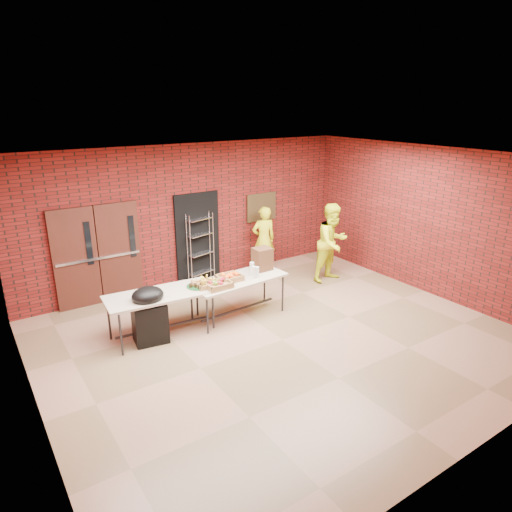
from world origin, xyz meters
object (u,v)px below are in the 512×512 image
(covered_grill, at_px, (149,315))
(volunteer_man, at_px, (332,243))
(wire_rack, at_px, (201,248))
(coffee_dispenser, at_px, (262,259))
(table_right, at_px, (238,282))
(volunteer_woman, at_px, (264,239))
(table_left, at_px, (161,297))

(covered_grill, distance_m, volunteer_man, 4.73)
(wire_rack, relative_size, coffee_dispenser, 3.60)
(volunteer_man, bearing_deg, table_right, -176.51)
(wire_rack, relative_size, volunteer_woman, 1.00)
(wire_rack, xyz_separation_m, volunteer_woman, (1.62, -0.24, -0.00))
(coffee_dispenser, bearing_deg, table_left, -179.58)
(table_left, height_order, volunteer_man, volunteer_man)
(wire_rack, xyz_separation_m, coffee_dispenser, (0.44, -1.89, 0.20))
(table_left, height_order, coffee_dispenser, coffee_dispenser)
(table_right, distance_m, volunteer_man, 2.90)
(table_left, distance_m, volunteer_man, 4.41)
(volunteer_woman, bearing_deg, wire_rack, 4.01)
(table_left, bearing_deg, volunteer_woman, 30.96)
(table_right, xyz_separation_m, coffee_dispenser, (0.68, 0.15, 0.30))
(coffee_dispenser, relative_size, volunteer_woman, 0.28)
(table_right, height_order, coffee_dispenser, coffee_dispenser)
(wire_rack, xyz_separation_m, table_left, (-1.78, -1.91, -0.09))
(table_right, relative_size, covered_grill, 1.91)
(wire_rack, distance_m, table_left, 2.61)
(table_right, distance_m, coffee_dispenser, 0.75)
(coffee_dispenser, relative_size, volunteer_man, 0.25)
(table_right, xyz_separation_m, covered_grill, (-1.83, -0.00, -0.21))
(volunteer_woman, height_order, volunteer_man, volunteer_man)
(volunteer_woman, relative_size, volunteer_man, 0.89)
(table_left, distance_m, covered_grill, 0.39)
(covered_grill, bearing_deg, coffee_dispenser, 12.10)
(table_right, bearing_deg, volunteer_woman, 39.98)
(wire_rack, height_order, covered_grill, wire_rack)
(coffee_dispenser, bearing_deg, table_right, -167.72)
(volunteer_woman, bearing_deg, covered_grill, 38.58)
(table_left, relative_size, covered_grill, 1.95)
(wire_rack, distance_m, volunteer_woman, 1.64)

